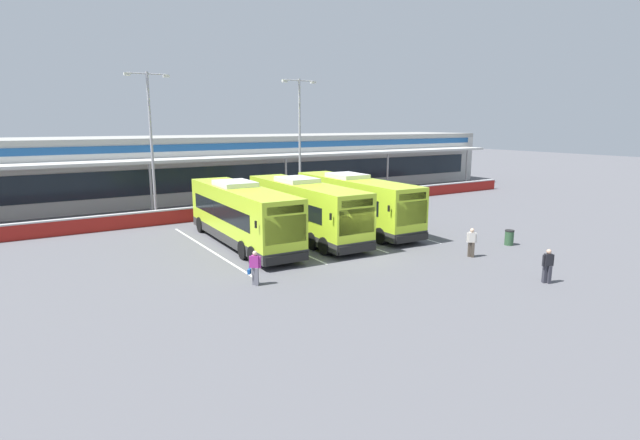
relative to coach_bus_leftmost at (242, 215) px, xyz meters
name	(u,v)px	position (x,y,z in m)	size (l,w,h in m)	color
ground_plane	(354,256)	(4.10, -5.94, -1.79)	(200.00, 200.00, 0.00)	#56565B
terminal_building	(195,166)	(4.10, 20.96, 1.23)	(70.00, 13.00, 6.00)	#B7B7B2
red_barrier_wall	(247,209)	(4.10, 8.56, -1.23)	(60.00, 0.40, 1.10)	maroon
coach_bus_leftmost	(242,215)	(0.00, 0.00, 0.00)	(3.22, 12.23, 3.78)	#B7DB2D
coach_bus_left_centre	(304,210)	(4.25, -0.25, 0.00)	(3.22, 12.23, 3.78)	#B7DB2D
coach_bus_centre	(355,203)	(8.49, 0.01, 0.00)	(3.22, 12.23, 3.78)	#B7DB2D
bay_stripe_far_west	(208,249)	(-2.20, 0.06, -1.78)	(0.14, 13.00, 0.01)	silver
bay_stripe_west	(271,240)	(2.00, 0.06, -1.78)	(0.14, 13.00, 0.01)	silver
bay_stripe_mid_west	(327,232)	(6.20, 0.06, -1.78)	(0.14, 13.00, 0.01)	silver
bay_stripe_centre	(375,225)	(10.40, 0.06, -1.78)	(0.14, 13.00, 0.01)	silver
pedestrian_with_handbag	(255,267)	(-2.61, -7.46, -0.93)	(0.59, 0.55, 1.62)	slate
pedestrian_in_dark_coat	(472,242)	(9.53, -9.48, -0.91)	(0.49, 0.42, 1.62)	#4C4238
pedestrian_child	(548,265)	(8.92, -14.44, -0.91)	(0.53, 0.39, 1.62)	#33333D
lamp_post_west	(151,137)	(-2.36, 11.19, 4.50)	(3.24, 0.28, 11.00)	#9E9EA3
lamp_post_centre	(300,135)	(10.03, 10.25, 4.50)	(3.24, 0.28, 11.00)	#9E9EA3
litter_bin	(509,237)	(13.61, -8.89, -1.32)	(0.54, 0.54, 0.93)	#2D5133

